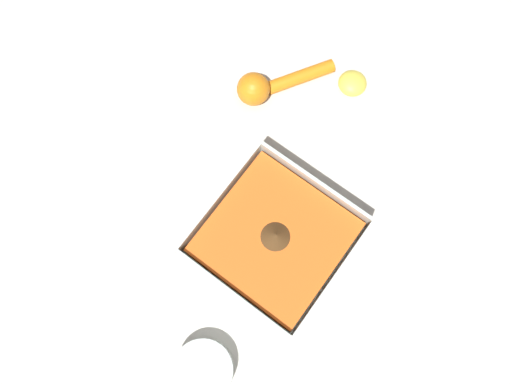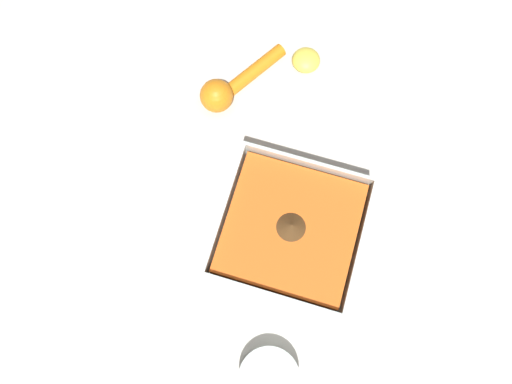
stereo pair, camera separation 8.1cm
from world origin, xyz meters
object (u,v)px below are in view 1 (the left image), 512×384
(square_dish, at_px, (275,239))
(lemon_squeezer, at_px, (266,86))
(lemon_half, at_px, (352,83))
(spice_bowl, at_px, (203,370))

(square_dish, distance_m, lemon_squeezer, 0.28)
(square_dish, bearing_deg, lemon_half, -169.91)
(spice_bowl, xyz_separation_m, lemon_squeezer, (-0.45, -0.21, 0.01))
(lemon_half, bearing_deg, square_dish, 10.09)
(square_dish, height_order, spice_bowl, square_dish)
(spice_bowl, height_order, lemon_half, spice_bowl)
(square_dish, height_order, lemon_squeezer, square_dish)
(spice_bowl, bearing_deg, lemon_half, -170.96)
(lemon_squeezer, bearing_deg, square_dish, 70.96)
(lemon_squeezer, xyz_separation_m, lemon_half, (-0.10, 0.12, -0.01))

